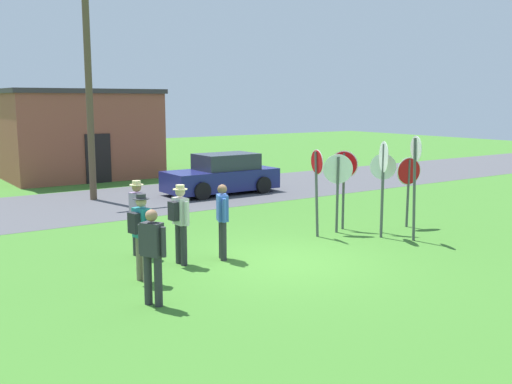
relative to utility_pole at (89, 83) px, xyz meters
The scene contains 17 objects.
ground_plane 11.13m from the utility_pole, 86.36° to the right, with size 80.00×80.00×0.00m, color #3D7528.
street_asphalt 4.26m from the utility_pole, 53.62° to the right, with size 60.00×6.40×0.01m, color #4C4C51.
building_background 6.91m from the utility_pole, 75.40° to the left, with size 6.61×4.78×4.00m.
utility_pole is the anchor object (origin of this frame).
parked_car_on_street 5.85m from the utility_pole, 16.54° to the right, with size 4.31×2.05×1.51m.
stop_sign_low_front 11.80m from the utility_pole, 66.88° to the right, with size 0.29×0.58×2.65m.
stop_sign_tallest 11.03m from the utility_pole, 67.36° to the right, with size 0.40×0.69×2.49m.
stop_sign_leaning_right 9.93m from the utility_pole, 68.13° to the right, with size 0.67×0.49×2.11m.
stop_sign_rear_left 11.37m from the utility_pole, 58.95° to the right, with size 0.76×0.19×1.96m.
stop_sign_far_back 10.90m from the utility_pole, 64.41° to the right, with size 0.46×0.52×2.12m.
stop_sign_center_cluster 9.87m from the utility_pole, 65.06° to the right, with size 0.48×0.60×2.17m.
stop_sign_leaning_left 9.70m from the utility_pole, 72.52° to the right, with size 0.18×0.64×2.28m.
person_in_teal 8.87m from the utility_pole, 102.37° to the right, with size 0.32×0.57×1.74m.
person_near_signs 9.94m from the utility_pole, 92.02° to the right, with size 0.34×0.54×1.69m.
person_holding_notes 9.85m from the utility_pole, 97.99° to the right, with size 0.41×0.57×1.74m.
person_on_left 10.68m from the utility_pole, 104.02° to the right, with size 0.42×0.56×1.74m.
person_in_dark_shirt 12.07m from the utility_pole, 104.26° to the right, with size 0.36×0.51×1.69m.
Camera 1 is at (-7.60, -10.03, 3.52)m, focal length 41.30 mm.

